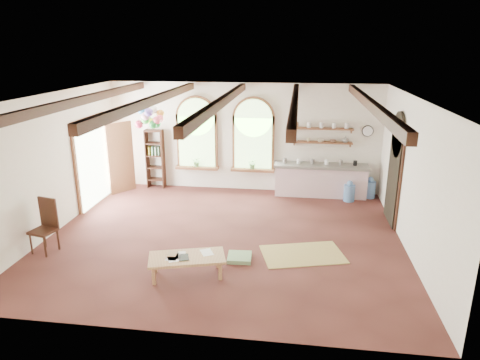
% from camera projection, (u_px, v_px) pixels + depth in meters
% --- Properties ---
extents(floor, '(8.00, 8.00, 0.00)m').
position_uv_depth(floor, '(224.00, 237.00, 9.85)').
color(floor, '#5A2A25').
rests_on(floor, ground).
extents(ceiling_beams, '(6.20, 6.80, 0.18)m').
position_uv_depth(ceiling_beams, '(222.00, 101.00, 8.91)').
color(ceiling_beams, '#3E1F13').
rests_on(ceiling_beams, ceiling).
extents(window_left, '(1.30, 0.28, 2.20)m').
position_uv_depth(window_left, '(197.00, 136.00, 12.77)').
color(window_left, brown).
rests_on(window_left, floor).
extents(window_right, '(1.30, 0.28, 2.20)m').
position_uv_depth(window_right, '(253.00, 137.00, 12.55)').
color(window_right, brown).
rests_on(window_right, floor).
extents(left_doorway, '(0.10, 1.90, 2.50)m').
position_uv_depth(left_doorway, '(93.00, 162.00, 11.71)').
color(left_doorway, brown).
rests_on(left_doorway, floor).
extents(right_doorway, '(0.10, 1.30, 2.40)m').
position_uv_depth(right_doorway, '(393.00, 179.00, 10.43)').
color(right_doorway, black).
rests_on(right_doorway, floor).
extents(kitchen_counter, '(2.68, 0.62, 0.94)m').
position_uv_depth(kitchen_counter, '(320.00, 180.00, 12.43)').
color(kitchen_counter, beige).
rests_on(kitchen_counter, floor).
extents(wall_shelf_lower, '(1.70, 0.24, 0.04)m').
position_uv_depth(wall_shelf_lower, '(322.00, 142.00, 12.28)').
color(wall_shelf_lower, brown).
rests_on(wall_shelf_lower, wall_back).
extents(wall_shelf_upper, '(1.70, 0.24, 0.04)m').
position_uv_depth(wall_shelf_upper, '(323.00, 129.00, 12.16)').
color(wall_shelf_upper, brown).
rests_on(wall_shelf_upper, wall_back).
extents(wall_clock, '(0.32, 0.04, 0.32)m').
position_uv_depth(wall_clock, '(368.00, 131.00, 12.08)').
color(wall_clock, black).
rests_on(wall_clock, wall_back).
extents(bookshelf, '(0.53, 0.32, 1.80)m').
position_uv_depth(bookshelf, '(155.00, 159.00, 13.06)').
color(bookshelf, '#3E1F13').
rests_on(bookshelf, floor).
extents(coffee_table, '(1.55, 1.02, 0.41)m').
position_uv_depth(coffee_table, '(187.00, 259.00, 8.09)').
color(coffee_table, tan).
rests_on(coffee_table, floor).
extents(side_chair, '(0.55, 0.55, 1.16)m').
position_uv_depth(side_chair, '(45.00, 237.00, 9.07)').
color(side_chair, '#3E1F13').
rests_on(side_chair, floor).
extents(floor_mat, '(1.90, 1.45, 0.02)m').
position_uv_depth(floor_mat, '(303.00, 254.00, 9.02)').
color(floor_mat, tan).
rests_on(floor_mat, floor).
extents(floor_cushion, '(0.51, 0.51, 0.08)m').
position_uv_depth(floor_cushion, '(239.00, 257.00, 8.81)').
color(floor_cushion, '#78A06E').
rests_on(floor_cushion, floor).
extents(water_jug_a, '(0.31, 0.31, 0.60)m').
position_uv_depth(water_jug_a, '(349.00, 192.00, 12.05)').
color(water_jug_a, '#5986BF').
rests_on(water_jug_a, floor).
extents(water_jug_b, '(0.32, 0.32, 0.62)m').
position_uv_depth(water_jug_b, '(370.00, 189.00, 12.31)').
color(water_jug_b, '#5986BF').
rests_on(water_jug_b, floor).
extents(balloon_cluster, '(0.73, 0.78, 1.14)m').
position_uv_depth(balloon_cluster, '(150.00, 118.00, 11.63)').
color(balloon_cluster, white).
rests_on(balloon_cluster, floor).
extents(table_book, '(0.20, 0.27, 0.02)m').
position_uv_depth(table_book, '(168.00, 254.00, 8.16)').
color(table_book, olive).
rests_on(table_book, coffee_table).
extents(tablet, '(0.27, 0.32, 0.01)m').
position_uv_depth(tablet, '(184.00, 257.00, 8.04)').
color(tablet, black).
rests_on(tablet, coffee_table).
extents(potted_plant_left, '(0.27, 0.23, 0.30)m').
position_uv_depth(potted_plant_left, '(197.00, 162.00, 12.91)').
color(potted_plant_left, '#598C4C').
rests_on(potted_plant_left, window_left).
extents(potted_plant_right, '(0.27, 0.23, 0.30)m').
position_uv_depth(potted_plant_right, '(253.00, 164.00, 12.69)').
color(potted_plant_right, '#598C4C').
rests_on(potted_plant_right, window_right).
extents(shelf_cup_a, '(0.12, 0.10, 0.10)m').
position_uv_depth(shelf_cup_a, '(296.00, 139.00, 12.35)').
color(shelf_cup_a, white).
rests_on(shelf_cup_a, wall_shelf_lower).
extents(shelf_cup_b, '(0.10, 0.10, 0.09)m').
position_uv_depth(shelf_cup_b, '(308.00, 140.00, 12.31)').
color(shelf_cup_b, beige).
rests_on(shelf_cup_b, wall_shelf_lower).
extents(shelf_bowl_a, '(0.22, 0.22, 0.05)m').
position_uv_depth(shelf_bowl_a, '(321.00, 141.00, 12.27)').
color(shelf_bowl_a, beige).
rests_on(shelf_bowl_a, wall_shelf_lower).
extents(shelf_bowl_b, '(0.20, 0.20, 0.06)m').
position_uv_depth(shelf_bowl_b, '(333.00, 141.00, 12.22)').
color(shelf_bowl_b, '#8C664C').
rests_on(shelf_bowl_b, wall_shelf_lower).
extents(shelf_vase, '(0.18, 0.18, 0.19)m').
position_uv_depth(shelf_vase, '(346.00, 139.00, 12.16)').
color(shelf_vase, slate).
rests_on(shelf_vase, wall_shelf_lower).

